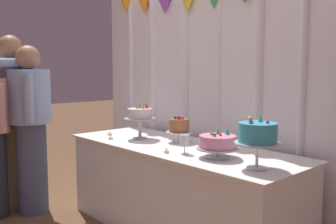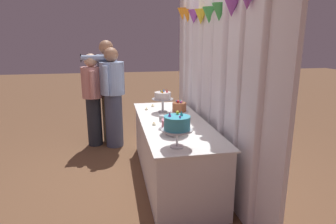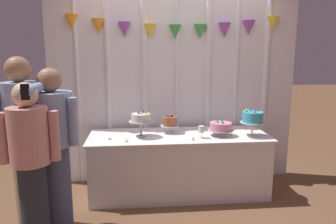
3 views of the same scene
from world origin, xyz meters
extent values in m
plane|color=brown|center=(0.00, 0.00, 0.00)|extent=(24.00, 24.00, 0.00)
cube|color=white|center=(0.00, 0.57, 1.23)|extent=(3.21, 0.04, 2.46)
cylinder|color=white|center=(-1.23, 0.55, 1.23)|extent=(0.05, 0.05, 2.46)
cylinder|color=white|center=(-0.85, 0.55, 1.23)|extent=(0.08, 0.08, 2.46)
cylinder|color=white|center=(-0.38, 0.55, 1.23)|extent=(0.10, 0.10, 2.46)
cylinder|color=white|center=(0.02, 0.55, 1.23)|extent=(0.05, 0.05, 2.46)
cylinder|color=white|center=(0.43, 0.55, 1.23)|extent=(0.09, 0.09, 2.46)
cylinder|color=white|center=(0.81, 0.55, 1.23)|extent=(0.06, 0.06, 2.46)
cylinder|color=white|center=(1.22, 0.55, 1.23)|extent=(0.07, 0.07, 2.46)
cone|color=orange|center=(-1.26, 0.51, 2.06)|extent=(0.16, 0.16, 0.18)
cone|color=orange|center=(-0.94, 0.51, 2.01)|extent=(0.16, 0.16, 0.18)
cone|color=purple|center=(-0.63, 0.51, 1.98)|extent=(0.16, 0.16, 0.18)
cone|color=yellow|center=(-0.31, 0.51, 1.96)|extent=(0.16, 0.16, 0.18)
cone|color=green|center=(0.00, 0.51, 1.95)|extent=(0.16, 0.16, 0.18)
cone|color=green|center=(0.31, 0.51, 1.96)|extent=(0.16, 0.16, 0.18)
cone|color=purple|center=(0.63, 0.51, 1.98)|extent=(0.16, 0.16, 0.18)
cube|color=white|center=(0.00, 0.10, 0.36)|extent=(2.08, 0.72, 0.72)
cube|color=white|center=(0.00, 0.10, 0.73)|extent=(2.13, 0.77, 0.01)
cylinder|color=#B2B2B7|center=(-0.45, 0.05, 0.74)|extent=(0.12, 0.12, 0.01)
cylinder|color=#B2B2B7|center=(-0.45, 0.05, 0.83)|extent=(0.03, 0.03, 0.16)
cylinder|color=#B2B2B7|center=(-0.45, 0.05, 0.92)|extent=(0.28, 0.28, 0.01)
cylinder|color=white|center=(-0.45, 0.05, 0.97)|extent=(0.22, 0.22, 0.09)
cone|color=orange|center=(-0.39, 0.04, 1.03)|extent=(0.03, 0.03, 0.04)
cone|color=#DB333D|center=(-0.42, 0.11, 1.03)|extent=(0.03, 0.03, 0.05)
cone|color=blue|center=(-0.48, 0.08, 1.03)|extent=(0.03, 0.03, 0.04)
sphere|color=blue|center=(-0.47, 0.04, 1.02)|extent=(0.02, 0.02, 0.02)
cone|color=yellow|center=(-0.44, 0.03, 1.03)|extent=(0.03, 0.03, 0.04)
cylinder|color=silver|center=(-0.10, 0.20, 0.74)|extent=(0.13, 0.13, 0.01)
cylinder|color=silver|center=(-0.10, 0.20, 0.78)|extent=(0.03, 0.03, 0.07)
cylinder|color=silver|center=(-0.10, 0.20, 0.82)|extent=(0.23, 0.23, 0.01)
cylinder|color=#995633|center=(-0.10, 0.20, 0.88)|extent=(0.17, 0.17, 0.11)
sphere|color=purple|center=(-0.07, 0.21, 0.95)|extent=(0.02, 0.02, 0.02)
sphere|color=pink|center=(-0.09, 0.23, 0.95)|extent=(0.03, 0.03, 0.03)
sphere|color=#2DB2B7|center=(-0.14, 0.23, 0.95)|extent=(0.03, 0.03, 0.03)
sphere|color=blue|center=(-0.12, 0.17, 0.95)|extent=(0.03, 0.03, 0.03)
sphere|color=#DB333D|center=(-0.09, 0.18, 0.95)|extent=(0.04, 0.04, 0.04)
cylinder|color=#B2B2B7|center=(0.49, 0.01, 0.74)|extent=(0.18, 0.18, 0.01)
cylinder|color=#B2B2B7|center=(0.49, 0.01, 0.77)|extent=(0.02, 0.02, 0.05)
cylinder|color=#B2B2B7|center=(0.49, 0.01, 0.80)|extent=(0.30, 0.30, 0.01)
cylinder|color=pink|center=(0.49, 0.01, 0.85)|extent=(0.26, 0.26, 0.09)
cone|color=#DB333D|center=(0.51, 0.01, 0.91)|extent=(0.02, 0.02, 0.03)
cone|color=#2DB2B7|center=(0.51, 0.09, 0.92)|extent=(0.03, 0.03, 0.05)
cone|color=green|center=(0.45, 0.06, 0.91)|extent=(0.03, 0.03, 0.04)
sphere|color=green|center=(0.45, -0.01, 0.90)|extent=(0.02, 0.02, 0.02)
sphere|color=blue|center=(0.50, -0.04, 0.91)|extent=(0.02, 0.02, 0.02)
cylinder|color=silver|center=(0.85, -0.04, 0.74)|extent=(0.13, 0.13, 0.01)
cylinder|color=silver|center=(0.85, -0.04, 0.82)|extent=(0.02, 0.02, 0.15)
cylinder|color=silver|center=(0.85, -0.04, 0.90)|extent=(0.29, 0.29, 0.01)
cylinder|color=#3DB2D1|center=(0.85, -0.04, 0.97)|extent=(0.24, 0.24, 0.12)
sphere|color=purple|center=(0.91, -0.03, 1.04)|extent=(0.02, 0.02, 0.02)
cone|color=#2DB2B7|center=(0.84, 0.00, 1.05)|extent=(0.03, 0.03, 0.05)
sphere|color=yellow|center=(0.78, -0.02, 1.04)|extent=(0.03, 0.03, 0.03)
cone|color=purple|center=(0.84, -0.11, 1.05)|extent=(0.03, 0.03, 0.04)
cylinder|color=silver|center=(0.24, -0.07, 0.74)|extent=(0.06, 0.06, 0.00)
cylinder|color=silver|center=(0.24, -0.07, 0.77)|extent=(0.01, 0.01, 0.06)
cylinder|color=silver|center=(0.24, -0.07, 0.84)|extent=(0.07, 0.07, 0.07)
cylinder|color=beige|center=(-0.80, -0.03, 0.74)|extent=(0.05, 0.05, 0.02)
sphere|color=#F9CC4C|center=(-0.80, -0.03, 0.76)|extent=(0.01, 0.01, 0.01)
cylinder|color=beige|center=(-0.61, -0.15, 0.74)|extent=(0.04, 0.04, 0.02)
sphere|color=#F9CC4C|center=(-0.61, -0.15, 0.76)|extent=(0.01, 0.01, 0.01)
cylinder|color=beige|center=(0.13, -0.15, 0.75)|extent=(0.04, 0.04, 0.02)
sphere|color=#F9CC4C|center=(0.13, -0.15, 0.77)|extent=(0.01, 0.01, 0.01)
cylinder|color=#4C5675|center=(-1.27, -0.59, 0.43)|extent=(0.36, 0.36, 0.86)
cylinder|color=#93ADD6|center=(-1.27, -0.59, 1.10)|extent=(0.50, 0.50, 0.50)
sphere|color=#A37556|center=(-1.27, -0.59, 1.46)|extent=(0.22, 0.22, 0.22)
cube|color=maroon|center=(-1.27, -0.76, 1.13)|extent=(0.04, 0.02, 0.32)
cylinder|color=#93ADD6|center=(-1.48, -0.50, 1.09)|extent=(0.08, 0.08, 0.44)
cylinder|color=#93ADD6|center=(-1.06, -0.69, 1.09)|extent=(0.08, 0.08, 0.44)
cylinder|color=#9E8966|center=(-1.51, -0.67, 0.45)|extent=(0.31, 0.31, 0.91)
cylinder|color=#93ADD6|center=(-1.51, -0.67, 1.18)|extent=(0.44, 0.44, 0.54)
sphere|color=#A37556|center=(-1.51, -0.67, 1.56)|extent=(0.22, 0.22, 0.22)
cylinder|color=#93ADD6|center=(-1.69, -0.76, 1.17)|extent=(0.08, 0.08, 0.48)
cylinder|color=#93ADD6|center=(-1.33, -0.81, 1.41)|extent=(0.08, 0.48, 0.08)
cube|color=black|center=(-1.33, -1.05, 1.41)|extent=(0.06, 0.02, 0.12)
cylinder|color=#282D38|center=(-1.38, -0.91, 0.39)|extent=(0.26, 0.26, 0.79)
cylinder|color=#D6938E|center=(-1.38, -0.91, 1.03)|extent=(0.36, 0.36, 0.48)
sphere|color=beige|center=(-1.38, -0.91, 1.37)|extent=(0.20, 0.20, 0.20)
cylinder|color=#D6938E|center=(-1.59, -0.93, 1.02)|extent=(0.08, 0.08, 0.43)
cylinder|color=#D6938E|center=(-1.18, -0.89, 1.02)|extent=(0.08, 0.08, 0.43)
camera|label=1|loc=(2.17, -1.99, 1.35)|focal=40.31mm
camera|label=2|loc=(3.26, -0.60, 1.69)|focal=30.87mm
camera|label=3|loc=(-0.48, -3.54, 1.72)|focal=33.94mm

